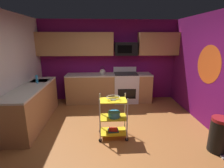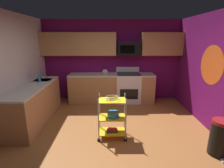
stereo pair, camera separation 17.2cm
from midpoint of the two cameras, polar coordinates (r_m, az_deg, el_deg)
The scene contains 15 objects.
floor at distance 3.86m, azimuth -0.98°, elevation -17.13°, with size 4.40×4.80×0.04m, color #995B2D.
wall_back at distance 5.74m, azimuth -1.99°, elevation 7.70°, with size 4.52×0.06×2.60m, color #6B1156.
wall_right at distance 4.09m, azimuth 32.01°, elevation 2.40°, with size 0.06×4.80×2.60m, color #6B1156.
wall_flower_decal at distance 4.45m, azimuth 28.37°, elevation 5.72°, with size 0.87×0.87×0.00m, color #E5591E.
counter_run at distance 5.06m, azimuth -11.38°, elevation -3.35°, with size 3.55×2.75×0.92m.
oven_range at distance 5.63m, azimuth 3.64°, elevation -1.04°, with size 0.76×0.65×1.10m.
upper_cabinets at distance 5.50m, azimuth -3.27°, elevation 13.11°, with size 4.40×0.33×0.70m.
microwave at distance 5.52m, azimuth 3.72°, elevation 11.55°, with size 0.70×0.39×0.40m.
rolling_cart at distance 3.61m, azimuth -1.03°, elevation -10.95°, with size 0.61×0.38×0.91m.
fruit_bowl at distance 3.44m, azimuth -1.06°, elevation -4.59°, with size 0.27×0.27×0.07m.
mixing_bowl_large at distance 3.58m, azimuth -0.69°, elevation -9.98°, with size 0.25×0.25×0.11m.
book_stack at distance 3.75m, azimuth -1.01°, elevation -15.05°, with size 0.23×0.18×0.05m.
kettle at distance 5.46m, azimuth -4.06°, elevation 4.06°, with size 0.21×0.18×0.26m.
dish_soap_bottle at distance 4.80m, azimuth -24.61°, elevation 1.48°, with size 0.06×0.06×0.20m, color #2D8CBF.
trash_can at distance 3.75m, azimuth 30.90°, elevation -14.32°, with size 0.34×0.42×0.66m.
Camera 1 is at (-0.20, -3.26, 2.03)m, focal length 27.57 mm.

